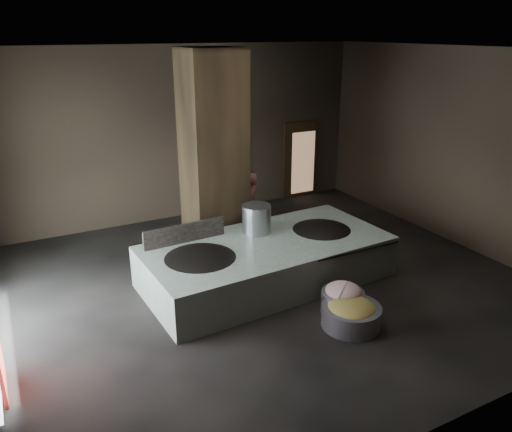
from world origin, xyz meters
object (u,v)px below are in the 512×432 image
stock_pot (256,220)px  cook (249,206)px  wok_left (200,262)px  veg_basin (351,316)px  meat_basin (342,302)px  wok_right (321,234)px  hearth_platform (267,261)px

stock_pot → cook: (0.65, 1.61, -0.30)m
wok_left → veg_basin: wok_left is taller
wok_left → meat_basin: 2.71m
cook → meat_basin: 3.95m
meat_basin → stock_pot: bearing=103.6°
stock_pot → meat_basin: stock_pot is taller
wok_right → veg_basin: bearing=-111.6°
hearth_platform → meat_basin: 1.85m
cook → wok_right: bearing=74.3°
wok_right → meat_basin: wok_right is taller
wok_right → meat_basin: size_ratio=1.85×
veg_basin → meat_basin: meat_basin is taller
cook → wok_left: bearing=13.0°
cook → meat_basin: cook is taller
hearth_platform → cook: 2.31m
wok_left → cook: bearing=45.8°
cook → veg_basin: 4.36m
wok_right → cook: cook is taller
veg_basin → wok_right: bearing=68.4°
wok_left → hearth_platform: bearing=2.0°
meat_basin → wok_right: bearing=67.3°
wok_left → veg_basin: 2.91m
wok_left → wok_right: (2.80, 0.10, 0.00)m
stock_pot → veg_basin: size_ratio=0.62×
hearth_platform → stock_pot: size_ratio=7.67×
hearth_platform → cook: cook is taller
wok_left → stock_pot: stock_pot is taller
cook → veg_basin: cook is taller
wok_right → meat_basin: 2.01m
hearth_platform → meat_basin: bearing=-73.7°
stock_pot → cook: 1.77m
stock_pot → meat_basin: 2.52m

